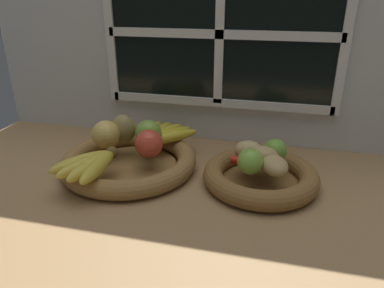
{
  "coord_description": "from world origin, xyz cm",
  "views": [
    {
      "loc": [
        16.65,
        -70.96,
        41.6
      ],
      "look_at": [
        -1.8,
        3.8,
        8.59
      ],
      "focal_mm": 33.4,
      "sensor_mm": 36.0,
      "label": 1
    }
  ],
  "objects_px": {
    "lime_near": "(250,161)",
    "banana_bunch_front": "(90,164)",
    "potato_small": "(274,165)",
    "potato_large": "(262,157)",
    "banana_bunch_back": "(162,134)",
    "apple_green_back": "(148,133)",
    "fruit_bowl_right": "(260,176)",
    "pear_brown": "(123,129)",
    "lime_far": "(275,151)",
    "potato_oblong": "(249,151)",
    "apple_golden_left": "(106,134)",
    "apple_red_right": "(149,144)",
    "fruit_bowl_left": "(129,161)",
    "chili_pepper": "(253,162)",
    "potato_back": "(271,152)"
  },
  "relations": [
    {
      "from": "lime_near",
      "to": "banana_bunch_front",
      "type": "bearing_deg",
      "value": -167.44
    },
    {
      "from": "potato_small",
      "to": "lime_near",
      "type": "xyz_separation_m",
      "value": [
        -0.05,
        -0.01,
        0.01
      ]
    },
    {
      "from": "potato_large",
      "to": "banana_bunch_back",
      "type": "bearing_deg",
      "value": 158.84
    },
    {
      "from": "apple_green_back",
      "to": "banana_bunch_front",
      "type": "distance_m",
      "value": 0.18
    },
    {
      "from": "fruit_bowl_right",
      "to": "lime_near",
      "type": "bearing_deg",
      "value": -123.69
    },
    {
      "from": "fruit_bowl_right",
      "to": "banana_bunch_back",
      "type": "distance_m",
      "value": 0.29
    },
    {
      "from": "pear_brown",
      "to": "lime_far",
      "type": "xyz_separation_m",
      "value": [
        0.39,
        -0.02,
        -0.01
      ]
    },
    {
      "from": "potato_oblong",
      "to": "lime_near",
      "type": "bearing_deg",
      "value": -81.35
    },
    {
      "from": "apple_golden_left",
      "to": "lime_near",
      "type": "height_order",
      "value": "apple_golden_left"
    },
    {
      "from": "apple_red_right",
      "to": "pear_brown",
      "type": "distance_m",
      "value": 0.12
    },
    {
      "from": "fruit_bowl_left",
      "to": "chili_pepper",
      "type": "distance_m",
      "value": 0.31
    },
    {
      "from": "fruit_bowl_left",
      "to": "apple_green_back",
      "type": "bearing_deg",
      "value": 57.48
    },
    {
      "from": "apple_red_right",
      "to": "banana_bunch_front",
      "type": "bearing_deg",
      "value": -134.68
    },
    {
      "from": "apple_red_right",
      "to": "chili_pepper",
      "type": "distance_m",
      "value": 0.25
    },
    {
      "from": "banana_bunch_front",
      "to": "potato_back",
      "type": "relative_size",
      "value": 2.79
    },
    {
      "from": "potato_back",
      "to": "potato_oblong",
      "type": "distance_m",
      "value": 0.05
    },
    {
      "from": "banana_bunch_back",
      "to": "chili_pepper",
      "type": "bearing_deg",
      "value": -23.06
    },
    {
      "from": "pear_brown",
      "to": "lime_far",
      "type": "bearing_deg",
      "value": -3.44
    },
    {
      "from": "fruit_bowl_left",
      "to": "potato_large",
      "type": "distance_m",
      "value": 0.33
    },
    {
      "from": "pear_brown",
      "to": "chili_pepper",
      "type": "distance_m",
      "value": 0.35
    },
    {
      "from": "apple_red_right",
      "to": "potato_oblong",
      "type": "bearing_deg",
      "value": 8.34
    },
    {
      "from": "banana_bunch_back",
      "to": "chili_pepper",
      "type": "height_order",
      "value": "banana_bunch_back"
    },
    {
      "from": "potato_back",
      "to": "lime_far",
      "type": "bearing_deg",
      "value": -27.26
    },
    {
      "from": "fruit_bowl_left",
      "to": "apple_golden_left",
      "type": "bearing_deg",
      "value": 165.98
    },
    {
      "from": "fruit_bowl_right",
      "to": "apple_golden_left",
      "type": "xyz_separation_m",
      "value": [
        -0.39,
        0.02,
        0.06
      ]
    },
    {
      "from": "fruit_bowl_left",
      "to": "banana_bunch_back",
      "type": "relative_size",
      "value": 1.98
    },
    {
      "from": "potato_large",
      "to": "potato_back",
      "type": "relative_size",
      "value": 1.29
    },
    {
      "from": "fruit_bowl_left",
      "to": "apple_red_right",
      "type": "height_order",
      "value": "apple_red_right"
    },
    {
      "from": "banana_bunch_front",
      "to": "potato_back",
      "type": "xyz_separation_m",
      "value": [
        0.39,
        0.15,
        0.0
      ]
    },
    {
      "from": "lime_near",
      "to": "chili_pepper",
      "type": "bearing_deg",
      "value": 81.22
    },
    {
      "from": "chili_pepper",
      "to": "potato_large",
      "type": "bearing_deg",
      "value": 10.69
    },
    {
      "from": "banana_bunch_front",
      "to": "potato_small",
      "type": "bearing_deg",
      "value": 11.81
    },
    {
      "from": "potato_back",
      "to": "potato_oblong",
      "type": "bearing_deg",
      "value": -164.05
    },
    {
      "from": "potato_small",
      "to": "potato_back",
      "type": "height_order",
      "value": "same"
    },
    {
      "from": "banana_bunch_back",
      "to": "potato_back",
      "type": "bearing_deg",
      "value": -12.8
    },
    {
      "from": "apple_golden_left",
      "to": "lime_near",
      "type": "bearing_deg",
      "value": -7.89
    },
    {
      "from": "potato_small",
      "to": "banana_bunch_back",
      "type": "bearing_deg",
      "value": 155.98
    },
    {
      "from": "apple_red_right",
      "to": "potato_oblong",
      "type": "xyz_separation_m",
      "value": [
        0.24,
        0.03,
        -0.01
      ]
    },
    {
      "from": "potato_back",
      "to": "apple_golden_left",
      "type": "bearing_deg",
      "value": -176.79
    },
    {
      "from": "apple_red_right",
      "to": "potato_large",
      "type": "bearing_deg",
      "value": 2.03
    },
    {
      "from": "chili_pepper",
      "to": "apple_green_back",
      "type": "bearing_deg",
      "value": 170.39
    },
    {
      "from": "pear_brown",
      "to": "potato_oblong",
      "type": "height_order",
      "value": "pear_brown"
    },
    {
      "from": "banana_bunch_back",
      "to": "lime_near",
      "type": "height_order",
      "value": "lime_near"
    },
    {
      "from": "lime_near",
      "to": "chili_pepper",
      "type": "distance_m",
      "value": 0.04
    },
    {
      "from": "banana_bunch_back",
      "to": "lime_far",
      "type": "distance_m",
      "value": 0.31
    },
    {
      "from": "fruit_bowl_right",
      "to": "potato_small",
      "type": "relative_size",
      "value": 3.48
    },
    {
      "from": "banana_bunch_front",
      "to": "banana_bunch_back",
      "type": "bearing_deg",
      "value": 65.89
    },
    {
      "from": "apple_green_back",
      "to": "potato_large",
      "type": "xyz_separation_m",
      "value": [
        0.29,
        -0.05,
        -0.01
      ]
    },
    {
      "from": "apple_golden_left",
      "to": "potato_back",
      "type": "height_order",
      "value": "apple_golden_left"
    },
    {
      "from": "potato_large",
      "to": "fruit_bowl_left",
      "type": "bearing_deg",
      "value": 180.0
    }
  ]
}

